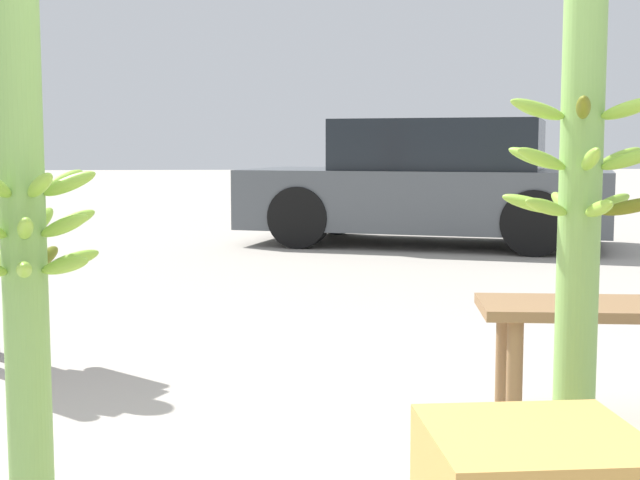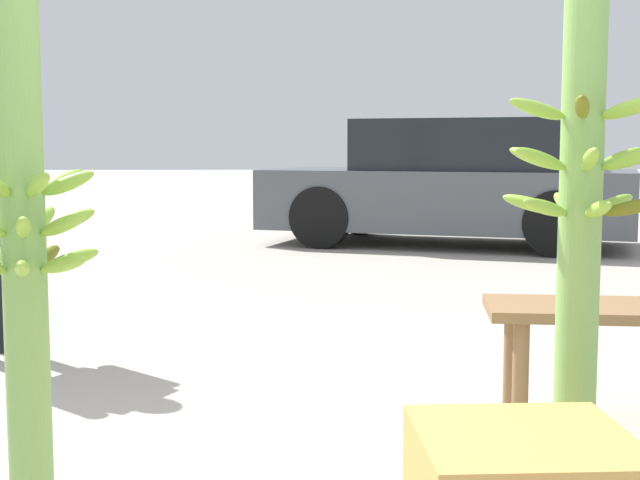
{
  "view_description": "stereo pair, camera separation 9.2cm",
  "coord_description": "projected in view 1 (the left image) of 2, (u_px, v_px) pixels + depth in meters",
  "views": [
    {
      "loc": [
        -0.16,
        -2.1,
        1.11
      ],
      "look_at": [
        0.07,
        0.6,
        0.82
      ],
      "focal_mm": 50.0,
      "sensor_mm": 36.0,
      "label": 1
    },
    {
      "loc": [
        -0.07,
        -2.11,
        1.11
      ],
      "look_at": [
        0.07,
        0.6,
        0.82
      ],
      "focal_mm": 50.0,
      "sensor_mm": 36.0,
      "label": 2
    }
  ],
  "objects": [
    {
      "name": "banana_stalk_left",
      "position": [
        24.0,
        251.0,
        2.42
      ],
      "size": [
        0.42,
        0.42,
        1.62
      ],
      "color": "#7AA851",
      "rests_on": "ground_plane"
    },
    {
      "name": "banana_stalk_center",
      "position": [
        579.0,
        220.0,
        2.56
      ],
      "size": [
        0.46,
        0.46,
        1.73
      ],
      "color": "#7AA851",
      "rests_on": "ground_plane"
    },
    {
      "name": "parked_car",
      "position": [
        430.0,
        184.0,
        10.04
      ],
      "size": [
        4.39,
        3.12,
        1.4
      ],
      "rotation": [
        0.0,
        0.0,
        1.2
      ],
      "color": "#4C5156",
      "rests_on": "ground_plane"
    }
  ]
}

